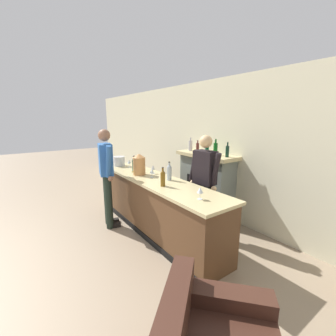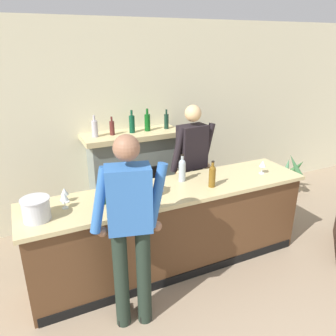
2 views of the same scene
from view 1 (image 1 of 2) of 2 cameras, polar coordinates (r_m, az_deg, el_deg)
name	(u,v)px [view 1 (image 1 of 2)]	position (r m, az deg, el deg)	size (l,w,h in m)	color
wall_back_panel	(213,148)	(4.81, 11.45, 4.91)	(12.00, 0.07, 2.75)	beige
bar_counter	(156,205)	(4.03, -3.11, -9.42)	(3.15, 0.71, 0.97)	#53351E
fireplace_stone	(206,184)	(4.72, 9.60, -3.99)	(1.33, 0.52, 1.61)	slate
person_customer	(107,174)	(4.20, -15.29, -1.50)	(0.64, 0.37, 1.81)	#1E2A21
person_bartender	(204,182)	(3.80, 9.18, -3.44)	(0.66, 0.33, 1.73)	#1E292F
copper_dispenser	(139,164)	(4.15, -7.34, 0.97)	(0.23, 0.27, 0.39)	#C38349
ice_bucket_steel	(119,161)	(5.00, -12.30, 1.71)	(0.25, 0.25, 0.21)	silver
wine_bottle_riesling_slim	(134,164)	(4.48, -8.60, 1.02)	(0.08, 0.08, 0.30)	#16472F
wine_bottle_merlot_tall	(163,178)	(3.43, -1.32, -2.48)	(0.07, 0.07, 0.30)	brown
wine_bottle_chardonnay_pale	(169,172)	(3.76, 0.31, -0.99)	(0.08, 0.08, 0.32)	#A0AEB9
wine_glass_back_row	(129,162)	(4.81, -9.84, 1.56)	(0.08, 0.08, 0.16)	silver
wine_glass_front_left	(152,171)	(3.95, -4.13, -0.84)	(0.08, 0.08, 0.15)	silver
wine_glass_mid_counter	(135,162)	(4.85, -8.33, 1.55)	(0.08, 0.08, 0.15)	silver
wine_glass_near_bucket	(200,191)	(2.92, 8.16, -5.70)	(0.08, 0.08, 0.16)	silver
wine_glass_by_dispenser	(153,168)	(4.21, -3.85, 0.11)	(0.07, 0.07, 0.17)	silver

